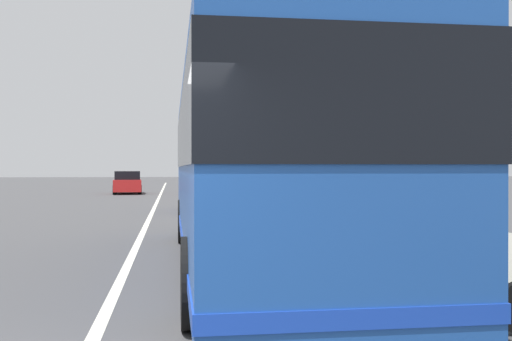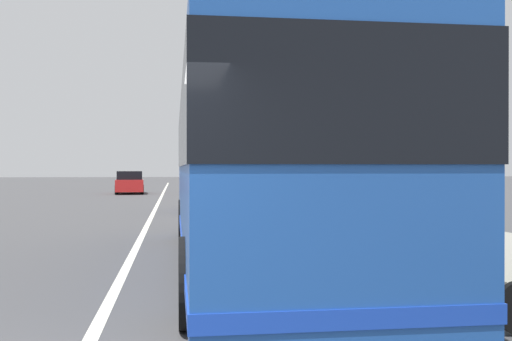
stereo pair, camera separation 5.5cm
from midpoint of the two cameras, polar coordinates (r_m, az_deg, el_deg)
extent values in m
cube|color=gray|center=(15.56, 16.33, -5.91)|extent=(110.00, 3.60, 0.14)
cube|color=silver|center=(14.22, -11.47, -6.76)|extent=(110.00, 0.16, 0.01)
cube|color=#1E4C9E|center=(10.07, -0.43, 0.19)|extent=(11.50, 2.50, 2.75)
cube|color=black|center=(10.09, -0.43, 3.46)|extent=(11.54, 2.54, 1.07)
cube|color=#193FB2|center=(10.13, -0.43, -6.20)|extent=(11.53, 2.53, 0.16)
cylinder|color=black|center=(13.72, -7.10, -4.93)|extent=(1.00, 0.30, 1.00)
cylinder|color=black|center=(13.93, 2.20, -4.85)|extent=(1.00, 0.30, 1.00)
cylinder|color=black|center=(6.43, -6.22, -10.85)|extent=(1.00, 0.30, 1.00)
cylinder|color=black|center=(6.87, 13.13, -10.14)|extent=(1.00, 0.30, 1.00)
cylinder|color=black|center=(10.23, 16.62, -7.90)|extent=(0.58, 0.21, 0.58)
cylinder|color=black|center=(8.62, 18.97, -9.44)|extent=(0.58, 0.21, 0.58)
cube|color=#338C3F|center=(9.39, 17.69, -7.10)|extent=(1.28, 0.51, 0.38)
cylinder|color=#4C4C51|center=(10.04, 16.77, -4.61)|extent=(0.06, 0.06, 0.70)
cube|color=navy|center=(23.75, -4.39, -2.59)|extent=(4.34, 1.94, 0.76)
cube|color=black|center=(23.50, -4.33, -1.02)|extent=(2.22, 1.71, 0.55)
cylinder|color=black|center=(25.10, -6.55, -2.99)|extent=(0.65, 0.25, 0.64)
cylinder|color=black|center=(25.26, -2.92, -2.97)|extent=(0.65, 0.25, 0.64)
cylinder|color=black|center=(22.29, -6.05, -3.40)|extent=(0.65, 0.25, 0.64)
cylinder|color=black|center=(22.47, -1.97, -3.37)|extent=(0.65, 0.25, 0.64)
cube|color=red|center=(40.46, -12.47, -1.41)|extent=(4.36, 2.08, 0.78)
cube|color=black|center=(40.51, -12.47, -0.46)|extent=(2.39, 1.80, 0.57)
cylinder|color=black|center=(39.07, -11.29, -1.84)|extent=(0.65, 0.26, 0.64)
cylinder|color=black|center=(39.09, -13.68, -1.84)|extent=(0.65, 0.26, 0.64)
cylinder|color=black|center=(41.87, -11.33, -1.70)|extent=(0.65, 0.26, 0.64)
cylinder|color=black|center=(41.88, -13.57, -1.70)|extent=(0.65, 0.26, 0.64)
cylinder|color=brown|center=(16.33, 13.17, 1.71)|extent=(0.43, 0.43, 4.31)
sphere|color=#1E5B26|center=(16.66, 13.18, 11.66)|extent=(2.41, 2.41, 2.41)
cylinder|color=slate|center=(16.56, 15.58, 5.41)|extent=(0.30, 0.30, 6.46)
camera|label=1|loc=(0.03, -90.14, 0.00)|focal=41.02mm
camera|label=2|loc=(0.03, 89.86, 0.00)|focal=41.02mm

